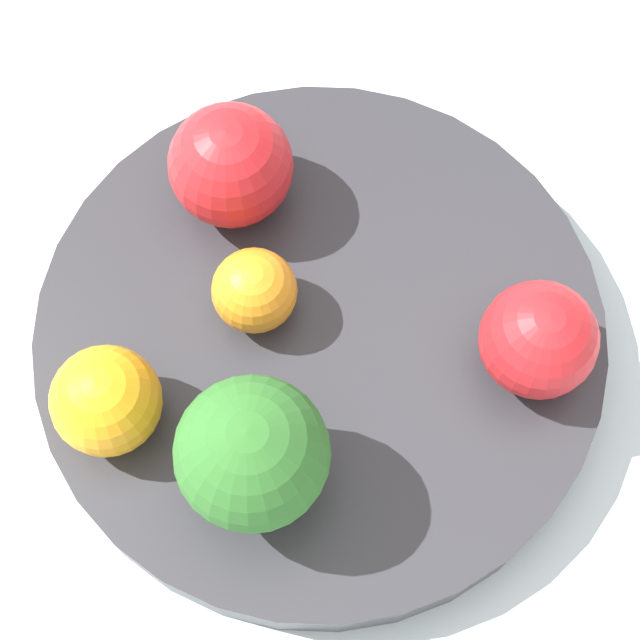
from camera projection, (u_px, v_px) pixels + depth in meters
ground_plane at (320, 365)px, 0.51m from camera, size 6.00×6.00×0.00m
table_surface at (320, 357)px, 0.50m from camera, size 1.20×1.20×0.02m
bowl at (320, 340)px, 0.48m from camera, size 0.25×0.25×0.03m
broccoli at (252, 454)px, 0.41m from camera, size 0.06×0.06×0.07m
apple_red at (538, 340)px, 0.44m from camera, size 0.05×0.05×0.05m
apple_green at (231, 165)px, 0.47m from camera, size 0.06×0.06×0.06m
orange_front at (254, 291)px, 0.46m from camera, size 0.04×0.04×0.04m
orange_back at (106, 401)px, 0.43m from camera, size 0.05×0.05×0.05m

